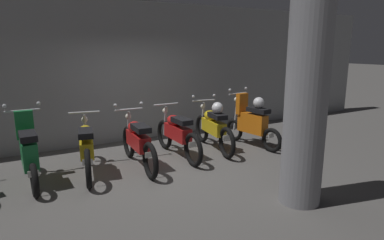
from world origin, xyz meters
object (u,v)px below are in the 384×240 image
object	(u,v)px
motorbike_slot_0	(29,153)
motorbike_slot_1	(87,147)
motorbike_slot_3	(177,133)
motorbike_slot_5	(252,121)
motorbike_slot_4	(213,126)
support_pillar	(307,91)
motorbike_slot_2	(138,141)

from	to	relation	value
motorbike_slot_0	motorbike_slot_1	bearing A→B (deg)	-0.37
motorbike_slot_3	motorbike_slot_5	xyz separation A→B (m)	(1.82, -0.14, 0.08)
motorbike_slot_0	motorbike_slot_4	size ratio (longest dim) A/B	0.87
support_pillar	motorbike_slot_4	bearing A→B (deg)	84.19
motorbike_slot_1	motorbike_slot_5	size ratio (longest dim) A/B	1.15
motorbike_slot_2	motorbike_slot_5	size ratio (longest dim) A/B	1.16
motorbike_slot_3	support_pillar	world-z (taller)	support_pillar
motorbike_slot_2	motorbike_slot_3	xyz separation A→B (m)	(0.91, 0.18, -0.00)
motorbike_slot_2	motorbike_slot_5	world-z (taller)	motorbike_slot_5
motorbike_slot_5	support_pillar	xyz separation A→B (m)	(-1.19, -2.56, 1.06)
motorbike_slot_5	support_pillar	distance (m)	3.02
support_pillar	motorbike_slot_3	bearing A→B (deg)	103.17
motorbike_slot_2	motorbike_slot_4	xyz separation A→B (m)	(1.82, 0.23, 0.04)
motorbike_slot_5	support_pillar	world-z (taller)	support_pillar
motorbike_slot_0	motorbike_slot_3	world-z (taller)	motorbike_slot_0
motorbike_slot_4	motorbike_slot_5	xyz separation A→B (m)	(0.91, -0.19, 0.04)
motorbike_slot_5	motorbike_slot_4	bearing A→B (deg)	168.15
motorbike_slot_1	motorbike_slot_2	xyz separation A→B (m)	(0.91, -0.12, 0.00)
motorbike_slot_1	motorbike_slot_0	bearing A→B (deg)	179.63
motorbike_slot_0	motorbike_slot_1	size ratio (longest dim) A/B	0.87
motorbike_slot_0	support_pillar	bearing A→B (deg)	-38.18
motorbike_slot_4	motorbike_slot_2	bearing A→B (deg)	-172.79
motorbike_slot_4	support_pillar	xyz separation A→B (m)	(-0.28, -2.75, 1.10)
motorbike_slot_1	support_pillar	distance (m)	3.78
support_pillar	motorbike_slot_2	bearing A→B (deg)	121.42
motorbike_slot_0	motorbike_slot_5	world-z (taller)	same
motorbike_slot_0	motorbike_slot_1	world-z (taller)	motorbike_slot_0
motorbike_slot_3	motorbike_slot_4	xyz separation A→B (m)	(0.91, 0.05, 0.04)
motorbike_slot_5	motorbike_slot_3	bearing A→B (deg)	175.68
motorbike_slot_4	support_pillar	world-z (taller)	support_pillar
motorbike_slot_2	motorbike_slot_5	xyz separation A→B (m)	(2.73, 0.04, 0.08)
motorbike_slot_0	motorbike_slot_2	xyz separation A→B (m)	(1.82, -0.12, -0.04)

